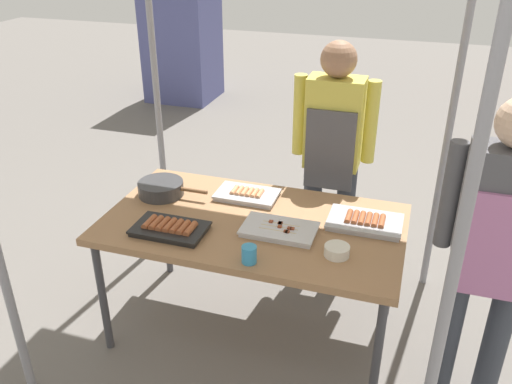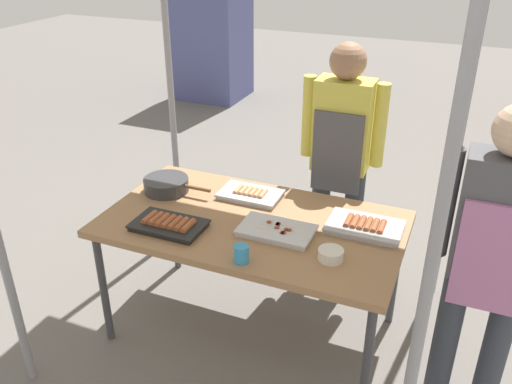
# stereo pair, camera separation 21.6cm
# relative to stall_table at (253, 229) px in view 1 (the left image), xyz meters

# --- Properties ---
(ground_plane) EXTENTS (18.00, 18.00, 0.00)m
(ground_plane) POSITION_rel_stall_table_xyz_m (0.00, 0.00, -0.70)
(ground_plane) COLOR #66605B
(stall_table) EXTENTS (1.60, 0.90, 0.75)m
(stall_table) POSITION_rel_stall_table_xyz_m (0.00, 0.00, 0.00)
(stall_table) COLOR #9E724C
(stall_table) RESTS_ON ground
(tray_grilled_sausages) EXTENTS (0.38, 0.23, 0.06)m
(tray_grilled_sausages) POSITION_rel_stall_table_xyz_m (-0.37, -0.24, 0.07)
(tray_grilled_sausages) COLOR black
(tray_grilled_sausages) RESTS_ON stall_table
(tray_meat_skewers) EXTENTS (0.38, 0.23, 0.04)m
(tray_meat_skewers) POSITION_rel_stall_table_xyz_m (0.17, -0.07, 0.07)
(tray_meat_skewers) COLOR silver
(tray_meat_skewers) RESTS_ON stall_table
(tray_pork_links) EXTENTS (0.36, 0.22, 0.05)m
(tray_pork_links) POSITION_rel_stall_table_xyz_m (-0.12, 0.25, 0.07)
(tray_pork_links) COLOR #ADADB2
(tray_pork_links) RESTS_ON stall_table
(tray_spring_rolls) EXTENTS (0.39, 0.26, 0.05)m
(tray_spring_rolls) POSITION_rel_stall_table_xyz_m (0.58, 0.14, 0.07)
(tray_spring_rolls) COLOR #ADADB2
(tray_spring_rolls) RESTS_ON stall_table
(cooking_wok) EXTENTS (0.42, 0.26, 0.08)m
(cooking_wok) POSITION_rel_stall_table_xyz_m (-0.61, 0.13, 0.10)
(cooking_wok) COLOR #38383A
(cooking_wok) RESTS_ON stall_table
(condiment_bowl) EXTENTS (0.12, 0.12, 0.05)m
(condiment_bowl) POSITION_rel_stall_table_xyz_m (0.49, -0.19, 0.08)
(condiment_bowl) COLOR silver
(condiment_bowl) RESTS_ON stall_table
(drink_cup_near_edge) EXTENTS (0.07, 0.07, 0.09)m
(drink_cup_near_edge) POSITION_rel_stall_table_xyz_m (0.10, -0.37, 0.10)
(drink_cup_near_edge) COLOR #338CBF
(drink_cup_near_edge) RESTS_ON stall_table
(vendor_woman) EXTENTS (0.52, 0.23, 1.58)m
(vendor_woman) POSITION_rel_stall_table_xyz_m (0.28, 0.74, 0.23)
(vendor_woman) COLOR #333842
(vendor_woman) RESTS_ON ground
(customer_nearby) EXTENTS (0.52, 0.23, 1.58)m
(customer_nearby) POSITION_rel_stall_table_xyz_m (1.17, -0.10, 0.23)
(customer_nearby) COLOR #333842
(customer_nearby) RESTS_ON ground
(neighbor_stall_right) EXTENTS (0.84, 0.83, 1.94)m
(neighbor_stall_right) POSITION_rel_stall_table_xyz_m (-2.33, 4.14, 0.28)
(neighbor_stall_right) COLOR #4C518C
(neighbor_stall_right) RESTS_ON ground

